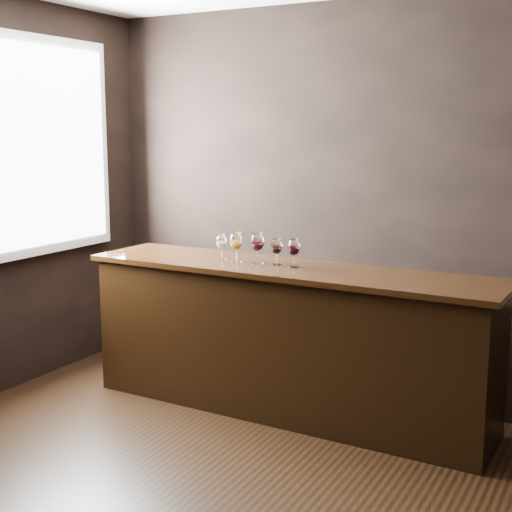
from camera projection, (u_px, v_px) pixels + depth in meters
The scene contains 9 objects.
room_shell at pixel (231, 143), 3.30m from camera, with size 5.02×4.52×2.81m.
bar_counter at pixel (287, 342), 4.74m from camera, with size 2.73×0.59×0.95m, color black.
bar_top at pixel (287, 269), 4.65m from camera, with size 2.82×0.65×0.04m, color black.
back_bar_shelf at pixel (396, 340), 5.10m from camera, with size 2.15×0.40×0.77m, color black.
glass_white at pixel (221, 242), 4.89m from camera, with size 0.07×0.07×0.18m.
glass_amber at pixel (236, 242), 4.79m from camera, with size 0.09×0.09×0.20m.
glass_red_a at pixel (257, 242), 4.72m from camera, with size 0.09×0.09×0.21m.
glass_red_b at pixel (277, 247), 4.69m from camera, with size 0.07×0.07×0.18m.
glass_red_c at pixel (294, 248), 4.61m from camera, with size 0.08×0.08×0.19m.
Camera 1 is at (1.47, -2.77, 1.87)m, focal length 50.00 mm.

